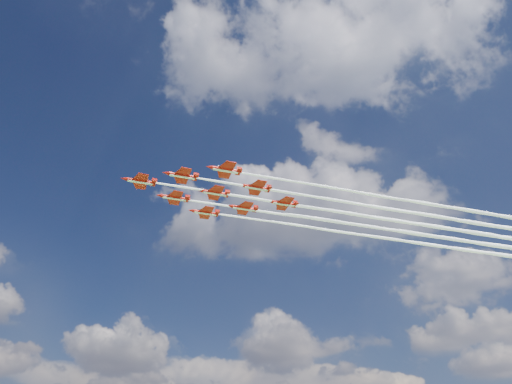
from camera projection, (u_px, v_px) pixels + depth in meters
jet_lead at (384, 219)px, 155.38m from camera, size 132.50×85.94×2.42m
jet_row2_port at (424, 215)px, 152.91m from camera, size 132.50×85.94×2.42m
jet_row2_starb at (402, 232)px, 163.20m from camera, size 132.50×85.94×2.42m
jet_row3_port at (466, 210)px, 150.45m from camera, size 132.50×85.94×2.42m
jet_row3_centre at (441, 228)px, 160.74m from camera, size 132.50×85.94×2.42m
jet_row3_starb at (419, 243)px, 171.03m from camera, size 132.50×85.94×2.42m
jet_row4_port at (481, 224)px, 158.27m from camera, size 132.50×85.94×2.42m
jet_row4_starb at (457, 240)px, 168.56m from camera, size 132.50×85.94×2.42m
jet_tail at (495, 236)px, 166.10m from camera, size 132.50×85.94×2.42m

